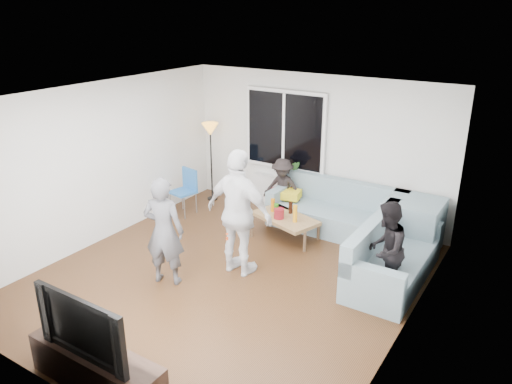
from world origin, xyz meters
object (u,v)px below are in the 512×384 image
Objects in this scene: player_right at (239,214)px; sofa_back_section at (335,208)px; player_left at (164,231)px; spectator_right at (386,250)px; coffee_table at (285,227)px; side_chair at (183,193)px; spectator_back at (282,189)px; tv_console at (97,369)px; television at (90,322)px; sofa_right_section at (394,253)px; floor_lamp at (211,163)px.

sofa_back_section is at bearing -103.07° from player_right.
player_right reaches higher than player_left.
spectator_right is (1.96, 0.55, -0.26)m from player_right.
coffee_table is at bearing -114.98° from spectator_right.
spectator_back is at bearing 39.25° from side_chair.
player_left is 1.08m from player_right.
side_chair is 0.64× the size of spectator_right.
sofa_back_section is 2.18m from player_right.
spectator_back is at bearing 178.38° from sofa_back_section.
spectator_back reaches higher than sofa_back_section.
television reaches higher than tv_console.
player_right reaches higher than spectator_back.
side_chair is 0.54× the size of tv_console.
sofa_back_section is at bearing 50.87° from coffee_table.
player_right reaches higher than tv_console.
spectator_right is 1.18× the size of spectator_back.
side_chair is (-4.07, 0.22, 0.01)m from sofa_right_section.
floor_lamp is 1.00× the size of player_left.
television is at bearing 153.26° from sofa_right_section.
spectator_right is at bearing -180.00° from sofa_right_section.
player_left is 3.00m from spectator_right.
player_left is at bearing -115.07° from sofa_back_section.
sofa_right_section is 1.50× the size of spectator_right.
floor_lamp is at bearing 178.64° from sofa_back_section.
television is (-0.50, -4.77, 0.36)m from sofa_back_section.
spectator_right reaches higher than side_chair.
side_chair is (-2.12, -0.11, 0.23)m from coffee_table.
spectator_right is 1.12× the size of television.
coffee_table is 1.28× the size of side_chair.
coffee_table is 0.92× the size of television.
sofa_back_section is 4.81m from television.
tv_console is (0.56, -4.80, -0.35)m from spectator_back.
side_chair is 0.72× the size of television.
player_right reaches higher than spectator_right.
sofa_back_section is at bearing 52.61° from sofa_right_section.
coffee_table is 2.33m from floor_lamp.
spectator_right is at bearing 2.38° from side_chair.
floor_lamp is 1.31× the size of television.
tv_console is (-1.88, -3.28, -0.45)m from spectator_right.
coffee_table is at bearing 91.08° from television.
player_left is (-0.74, -2.11, 0.58)m from coffee_table.
spectator_right is (0.00, -0.44, 0.24)m from sofa_right_section.
side_chair is 0.55× the size of floor_lamp.
spectator_back is at bearing -125.25° from spectator_right.
player_right is (-0.59, -2.04, 0.51)m from sofa_back_section.
floor_lamp is at bearing 159.86° from coffee_table.
player_left is (1.38, -2.88, 0.00)m from floor_lamp.
sofa_back_section is 1.47× the size of floor_lamp.
spectator_right is (4.07, -0.67, 0.24)m from side_chair.
tv_console is at bearing -87.57° from spectator_back.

